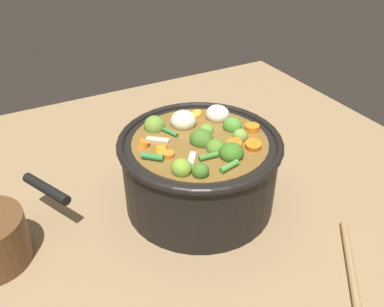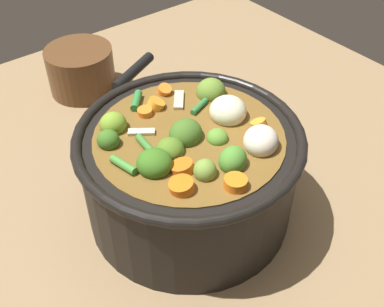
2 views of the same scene
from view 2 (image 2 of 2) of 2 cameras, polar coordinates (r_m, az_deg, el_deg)
The scene contains 3 objects.
ground_plane at distance 0.68m, azimuth -0.30°, elevation -6.69°, with size 1.10×1.10×0.00m, color #8C704C.
cooking_pot at distance 0.63m, azimuth -0.30°, elevation -2.11°, with size 0.29×0.29×0.16m.
small_saucepan at distance 0.91m, azimuth -13.01°, elevation 9.74°, with size 0.20×0.17×0.08m.
Camera 2 is at (-0.36, 0.28, 0.51)m, focal length 44.47 mm.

